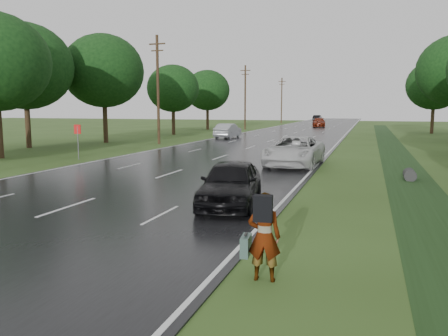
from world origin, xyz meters
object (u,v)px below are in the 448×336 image
silver_sedan (228,131)px  pedestrian (263,235)px  white_pickup (294,151)px  dark_sedan (231,183)px  road_sign (78,135)px

silver_sedan → pedestrian: bearing=110.0°
white_pickup → dark_sedan: bearing=-89.3°
road_sign → pedestrian: 22.81m
road_sign → white_pickup: bearing=5.2°
pedestrian → dark_sedan: size_ratio=0.38×
road_sign → dark_sedan: size_ratio=0.50×
road_sign → pedestrian: bearing=-44.6°
silver_sedan → dark_sedan: bearing=109.2°
white_pickup → dark_sedan: (-0.33, -11.28, -0.07)m
pedestrian → silver_sedan: pedestrian is taller
pedestrian → white_pickup: (-2.23, 17.29, -0.02)m
road_sign → silver_sedan: (3.10, 22.39, -0.79)m
dark_sedan → white_pickup: bearing=79.7°
pedestrian → dark_sedan: 6.54m
pedestrian → silver_sedan: size_ratio=0.36×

